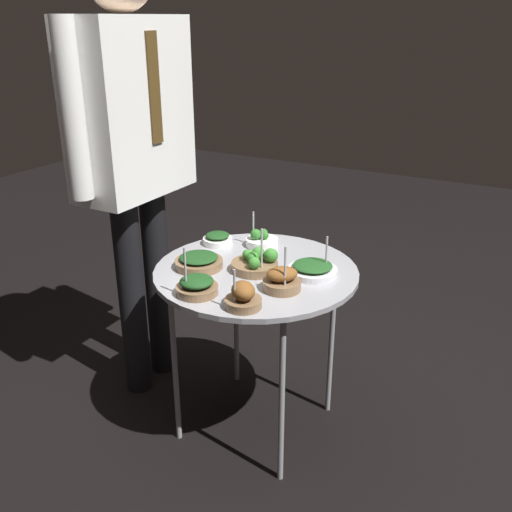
{
  "coord_description": "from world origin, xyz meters",
  "views": [
    {
      "loc": [
        -1.58,
        -0.87,
        1.47
      ],
      "look_at": [
        0.0,
        0.0,
        0.71
      ],
      "focal_mm": 40.0,
      "sensor_mm": 36.0,
      "label": 1
    }
  ],
  "objects_px": {
    "bowl_broccoli_near_rim": "(261,240)",
    "bowl_spinach_back_right": "(199,262)",
    "bowl_roast_mid_right": "(282,280)",
    "bowl_spinach_far_rim": "(218,239)",
    "bowl_spinach_center": "(197,286)",
    "bowl_roast_back_left": "(243,297)",
    "serving_cart": "(256,280)",
    "bowl_spinach_front_center": "(313,269)",
    "bowl_broccoli_front_right": "(257,263)",
    "waiter_figure": "(132,131)"
  },
  "relations": [
    {
      "from": "bowl_roast_mid_right",
      "to": "waiter_figure",
      "type": "xyz_separation_m",
      "value": [
        0.15,
        0.7,
        0.39
      ]
    },
    {
      "from": "bowl_spinach_far_rim",
      "to": "bowl_spinach_back_right",
      "type": "bearing_deg",
      "value": -164.16
    },
    {
      "from": "bowl_roast_mid_right",
      "to": "bowl_spinach_center",
      "type": "height_order",
      "value": "bowl_spinach_center"
    },
    {
      "from": "bowl_roast_mid_right",
      "to": "bowl_spinach_far_rim",
      "type": "xyz_separation_m",
      "value": [
        0.24,
        0.39,
        -0.01
      ]
    },
    {
      "from": "bowl_spinach_back_right",
      "to": "bowl_roast_back_left",
      "type": "distance_m",
      "value": 0.34
    },
    {
      "from": "bowl_roast_mid_right",
      "to": "bowl_spinach_far_rim",
      "type": "distance_m",
      "value": 0.46
    },
    {
      "from": "bowl_roast_mid_right",
      "to": "bowl_spinach_back_right",
      "type": "relative_size",
      "value": 0.97
    },
    {
      "from": "bowl_roast_mid_right",
      "to": "bowl_spinach_front_center",
      "type": "height_order",
      "value": "bowl_roast_mid_right"
    },
    {
      "from": "serving_cart",
      "to": "bowl_spinach_front_center",
      "type": "distance_m",
      "value": 0.21
    },
    {
      "from": "bowl_broccoli_front_right",
      "to": "bowl_spinach_center",
      "type": "distance_m",
      "value": 0.26
    },
    {
      "from": "waiter_figure",
      "to": "bowl_spinach_far_rim",
      "type": "bearing_deg",
      "value": -74.06
    },
    {
      "from": "serving_cart",
      "to": "bowl_spinach_far_rim",
      "type": "distance_m",
      "value": 0.29
    },
    {
      "from": "bowl_spinach_center",
      "to": "bowl_spinach_far_rim",
      "type": "relative_size",
      "value": 1.47
    },
    {
      "from": "serving_cart",
      "to": "bowl_spinach_center",
      "type": "relative_size",
      "value": 4.26
    },
    {
      "from": "bowl_broccoli_near_rim",
      "to": "waiter_figure",
      "type": "bearing_deg",
      "value": 108.56
    },
    {
      "from": "bowl_spinach_back_right",
      "to": "bowl_spinach_center",
      "type": "distance_m",
      "value": 0.21
    },
    {
      "from": "serving_cart",
      "to": "bowl_spinach_center",
      "type": "xyz_separation_m",
      "value": [
        -0.26,
        0.07,
        0.07
      ]
    },
    {
      "from": "bowl_spinach_back_right",
      "to": "waiter_figure",
      "type": "xyz_separation_m",
      "value": [
        0.13,
        0.37,
        0.4
      ]
    },
    {
      "from": "bowl_spinach_back_right",
      "to": "bowl_roast_back_left",
      "type": "height_order",
      "value": "bowl_roast_back_left"
    },
    {
      "from": "bowl_broccoli_near_rim",
      "to": "bowl_spinach_back_right",
      "type": "distance_m",
      "value": 0.3
    },
    {
      "from": "bowl_roast_mid_right",
      "to": "waiter_figure",
      "type": "distance_m",
      "value": 0.82
    },
    {
      "from": "bowl_roast_mid_right",
      "to": "bowl_spinach_front_center",
      "type": "relative_size",
      "value": 0.96
    },
    {
      "from": "bowl_roast_mid_right",
      "to": "bowl_roast_back_left",
      "type": "height_order",
      "value": "bowl_roast_mid_right"
    },
    {
      "from": "serving_cart",
      "to": "bowl_broccoli_near_rim",
      "type": "height_order",
      "value": "bowl_broccoli_near_rim"
    },
    {
      "from": "serving_cart",
      "to": "bowl_spinach_front_center",
      "type": "bearing_deg",
      "value": -72.83
    },
    {
      "from": "bowl_spinach_center",
      "to": "bowl_spinach_front_center",
      "type": "distance_m",
      "value": 0.41
    },
    {
      "from": "bowl_spinach_back_right",
      "to": "bowl_spinach_center",
      "type": "bearing_deg",
      "value": -147.46
    },
    {
      "from": "bowl_broccoli_near_rim",
      "to": "bowl_spinach_far_rim",
      "type": "bearing_deg",
      "value": 113.53
    },
    {
      "from": "bowl_broccoli_near_rim",
      "to": "bowl_spinach_front_center",
      "type": "bearing_deg",
      "value": -117.86
    },
    {
      "from": "bowl_broccoli_front_right",
      "to": "bowl_roast_mid_right",
      "type": "relative_size",
      "value": 1.03
    },
    {
      "from": "serving_cart",
      "to": "bowl_spinach_back_right",
      "type": "xyz_separation_m",
      "value": [
        -0.08,
        0.18,
        0.06
      ]
    },
    {
      "from": "bowl_spinach_center",
      "to": "bowl_roast_back_left",
      "type": "bearing_deg",
      "value": -92.55
    },
    {
      "from": "bowl_roast_mid_right",
      "to": "bowl_spinach_center",
      "type": "xyz_separation_m",
      "value": [
        -0.16,
        0.22,
        -0.01
      ]
    },
    {
      "from": "bowl_roast_mid_right",
      "to": "bowl_broccoli_near_rim",
      "type": "height_order",
      "value": "bowl_roast_mid_right"
    },
    {
      "from": "bowl_spinach_front_center",
      "to": "bowl_spinach_back_right",
      "type": "bearing_deg",
      "value": 110.6
    },
    {
      "from": "bowl_broccoli_near_rim",
      "to": "bowl_spinach_back_right",
      "type": "xyz_separation_m",
      "value": [
        -0.29,
        0.09,
        -0.0
      ]
    },
    {
      "from": "bowl_broccoli_near_rim",
      "to": "waiter_figure",
      "type": "height_order",
      "value": "waiter_figure"
    },
    {
      "from": "bowl_broccoli_front_right",
      "to": "waiter_figure",
      "type": "bearing_deg",
      "value": 84.07
    },
    {
      "from": "bowl_broccoli_front_right",
      "to": "bowl_spinach_center",
      "type": "xyz_separation_m",
      "value": [
        -0.25,
        0.08,
        -0.0
      ]
    },
    {
      "from": "bowl_spinach_front_center",
      "to": "serving_cart",
      "type": "bearing_deg",
      "value": 107.17
    },
    {
      "from": "bowl_broccoli_front_right",
      "to": "bowl_spinach_front_center",
      "type": "height_order",
      "value": "bowl_broccoli_front_right"
    },
    {
      "from": "bowl_spinach_front_center",
      "to": "bowl_roast_back_left",
      "type": "distance_m",
      "value": 0.33
    },
    {
      "from": "bowl_spinach_front_center",
      "to": "bowl_spinach_far_rim",
      "type": "height_order",
      "value": "bowl_spinach_front_center"
    },
    {
      "from": "bowl_roast_mid_right",
      "to": "bowl_spinach_front_center",
      "type": "xyz_separation_m",
      "value": [
        0.16,
        -0.04,
        -0.01
      ]
    },
    {
      "from": "serving_cart",
      "to": "bowl_broccoli_front_right",
      "type": "height_order",
      "value": "bowl_broccoli_front_right"
    },
    {
      "from": "serving_cart",
      "to": "bowl_roast_back_left",
      "type": "relative_size",
      "value": 5.35
    },
    {
      "from": "serving_cart",
      "to": "bowl_spinach_center",
      "type": "distance_m",
      "value": 0.27
    },
    {
      "from": "bowl_spinach_center",
      "to": "bowl_spinach_front_center",
      "type": "bearing_deg",
      "value": -39.72
    },
    {
      "from": "bowl_broccoli_near_rim",
      "to": "bowl_roast_back_left",
      "type": "xyz_separation_m",
      "value": [
        -0.47,
        -0.19,
        0.01
      ]
    },
    {
      "from": "bowl_broccoli_front_right",
      "to": "waiter_figure",
      "type": "relative_size",
      "value": 0.1
    }
  ]
}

